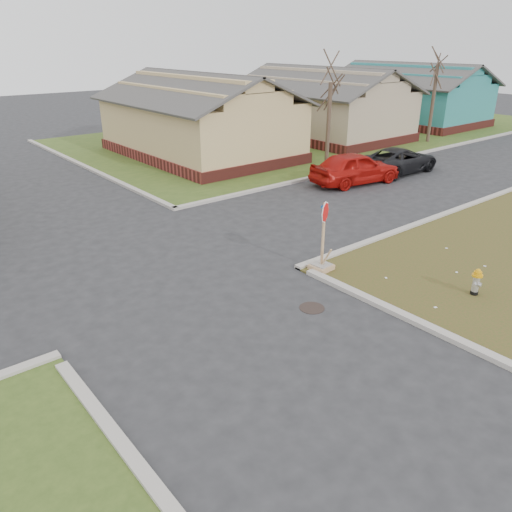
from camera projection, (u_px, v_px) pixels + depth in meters
ground at (230, 329)px, 11.70m from camera, size 120.00×120.00×0.00m
verge_far_right at (324, 130)px, 37.23m from camera, size 37.00×19.00×0.05m
curbs at (133, 262)px, 15.25m from camera, size 80.00×40.00×0.12m
manhole at (312, 308)px, 12.61m from camera, size 0.64×0.64×0.01m
side_house_yellow at (199, 117)px, 28.35m from camera, size 7.60×11.60×4.70m
side_house_tan at (321, 104)px, 34.14m from camera, size 7.60×11.60×4.70m
side_house_teal at (409, 95)px, 39.93m from camera, size 7.60×11.60×4.70m
tree_mid_right at (328, 124)px, 26.20m from camera, size 0.22×0.22×4.20m
tree_far_right at (432, 104)px, 32.10m from camera, size 0.22×0.22×4.76m
fire_hydrant at (476, 280)px, 13.04m from camera, size 0.27×0.27×0.74m
stop_sign at (322, 255)px, 14.46m from camera, size 0.59×0.58×2.08m
red_sedan at (355, 168)px, 23.26m from camera, size 4.65×2.48×1.51m
dark_pickup at (399, 160)px, 25.31m from camera, size 4.52×2.10×1.25m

